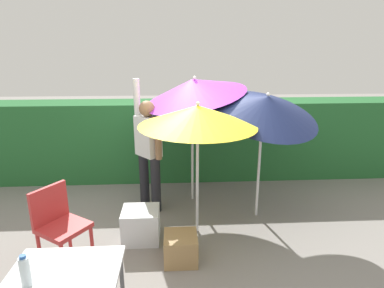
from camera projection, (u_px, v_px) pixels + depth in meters
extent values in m
plane|color=gray|center=(193.00, 232.00, 4.25)|extent=(24.00, 24.00, 0.00)
cube|color=#23602D|center=(187.00, 139.00, 5.89)|extent=(8.00, 0.70, 1.38)
cylinder|color=silver|center=(197.00, 181.00, 4.06)|extent=(0.04, 0.04, 1.41)
cone|color=yellow|center=(198.00, 116.00, 3.83)|extent=(1.41, 1.41, 0.28)
sphere|color=silver|center=(198.00, 104.00, 3.79)|extent=(0.05, 0.05, 0.05)
cylinder|color=silver|center=(192.00, 150.00, 4.93)|extent=(0.04, 0.04, 1.61)
cone|color=purple|center=(193.00, 88.00, 4.64)|extent=(1.54, 1.51, 0.70)
sphere|color=silver|center=(195.00, 78.00, 4.57)|extent=(0.05, 0.05, 0.05)
cylinder|color=silver|center=(259.00, 167.00, 4.46)|extent=(0.04, 0.04, 1.45)
cone|color=#19234C|center=(265.00, 105.00, 4.23)|extent=(1.52, 1.47, 0.83)
sphere|color=silver|center=(268.00, 94.00, 4.21)|extent=(0.05, 0.05, 0.05)
cylinder|color=black|center=(144.00, 179.00, 4.87)|extent=(0.14, 0.14, 0.82)
cylinder|color=black|center=(156.00, 185.00, 4.67)|extent=(0.14, 0.14, 0.82)
cube|color=silver|center=(148.00, 136.00, 4.57)|extent=(0.40, 0.42, 0.56)
sphere|color=#8C6647|center=(147.00, 109.00, 4.46)|extent=(0.22, 0.22, 0.22)
cylinder|color=silver|center=(137.00, 99.00, 4.58)|extent=(0.13, 0.13, 0.56)
cylinder|color=#8C6647|center=(158.00, 141.00, 4.42)|extent=(0.13, 0.13, 0.52)
cylinder|color=#B72D2D|center=(63.00, 263.00, 3.29)|extent=(0.04, 0.04, 0.44)
cylinder|color=#B72D2D|center=(92.00, 244.00, 3.60)|extent=(0.04, 0.04, 0.44)
cylinder|color=#B72D2D|center=(40.00, 251.00, 3.48)|extent=(0.04, 0.04, 0.44)
cylinder|color=#B72D2D|center=(69.00, 234.00, 3.79)|extent=(0.04, 0.04, 0.44)
cube|color=#B72D2D|center=(64.00, 228.00, 3.47)|extent=(0.61, 0.61, 0.05)
cube|color=#B72D2D|center=(49.00, 204.00, 3.51)|extent=(0.28, 0.38, 0.40)
cube|color=silver|center=(141.00, 225.00, 4.02)|extent=(0.45, 0.40, 0.41)
cube|color=#9E7A4C|center=(181.00, 248.00, 3.64)|extent=(0.37, 0.37, 0.32)
cylinder|color=#4C4C51|center=(123.00, 288.00, 2.77)|extent=(0.04, 0.04, 0.71)
cube|color=silver|center=(65.00, 273.00, 2.39)|extent=(0.80, 0.60, 0.03)
cylinder|color=silver|center=(25.00, 272.00, 2.22)|extent=(0.07, 0.07, 0.22)
cylinder|color=#2D60B7|center=(23.00, 257.00, 2.18)|extent=(0.04, 0.04, 0.02)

